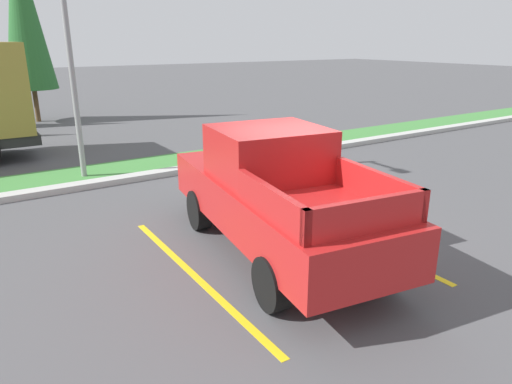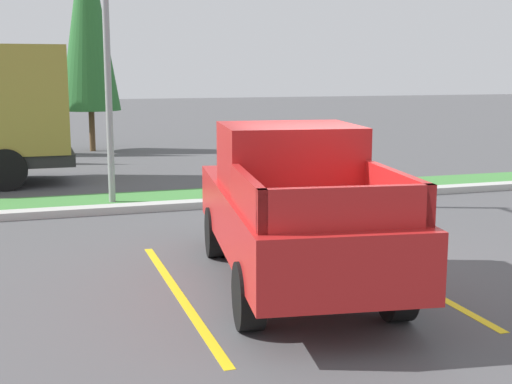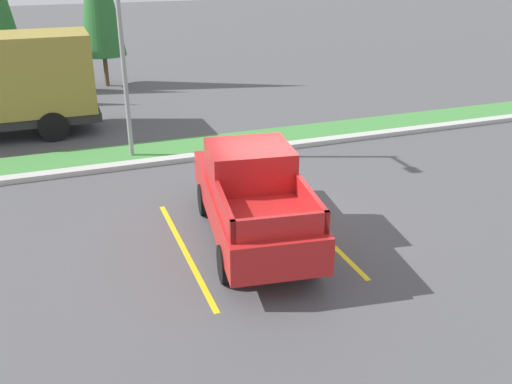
{
  "view_description": "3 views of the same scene",
  "coord_description": "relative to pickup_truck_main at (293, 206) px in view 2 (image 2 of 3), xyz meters",
  "views": [
    {
      "loc": [
        -5.1,
        -6.41,
        3.47
      ],
      "look_at": [
        -0.78,
        0.29,
        0.85
      ],
      "focal_mm": 32.64,
      "sensor_mm": 36.0,
      "label": 1
    },
    {
      "loc": [
        -4.12,
        -8.96,
        2.82
      ],
      "look_at": [
        -0.62,
        1.92,
        0.83
      ],
      "focal_mm": 49.36,
      "sensor_mm": 36.0,
      "label": 2
    },
    {
      "loc": [
        -4.69,
        -10.92,
        6.0
      ],
      "look_at": [
        -0.75,
        -0.36,
        1.08
      ],
      "focal_mm": 39.45,
      "sensor_mm": 36.0,
      "label": 3
    }
  ],
  "objects": [
    {
      "name": "pickup_truck_main",
      "position": [
        0.0,
        0.0,
        0.0
      ],
      "size": [
        2.61,
        5.44,
        2.1
      ],
      "color": "black",
      "rests_on": "ground"
    },
    {
      "name": "curb_strip",
      "position": [
        0.87,
        5.44,
        -0.97
      ],
      "size": [
        56.0,
        0.4,
        0.15
      ],
      "primitive_type": "cube",
      "color": "#B2B2AD",
      "rests_on": "ground"
    },
    {
      "name": "grass_median",
      "position": [
        0.87,
        6.54,
        -1.01
      ],
      "size": [
        56.0,
        1.8,
        0.06
      ],
      "primitive_type": "cube",
      "color": "#42843D",
      "rests_on": "ground"
    },
    {
      "name": "street_light",
      "position": [
        -1.67,
        6.18,
        2.9
      ],
      "size": [
        0.24,
        1.49,
        6.78
      ],
      "color": "gray",
      "rests_on": "ground"
    },
    {
      "name": "parking_line_near",
      "position": [
        -1.56,
        -0.05,
        -1.04
      ],
      "size": [
        0.12,
        4.8,
        0.01
      ],
      "primitive_type": "cube",
      "color": "yellow",
      "rests_on": "ground"
    },
    {
      "name": "parking_line_far",
      "position": [
        1.54,
        -0.05,
        -1.04
      ],
      "size": [
        0.12,
        4.8,
        0.01
      ],
      "primitive_type": "cube",
      "color": "yellow",
      "rests_on": "ground"
    },
    {
      "name": "ground_plane",
      "position": [
        0.87,
        0.44,
        -1.04
      ],
      "size": [
        120.0,
        120.0,
        0.0
      ],
      "primitive_type": "plane",
      "color": "#4C4C4F"
    },
    {
      "name": "cypress_tree_center",
      "position": [
        -1.18,
        16.6,
        3.61
      ],
      "size": [
        2.05,
        2.05,
        7.9
      ],
      "color": "brown",
      "rests_on": "ground"
    }
  ]
}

